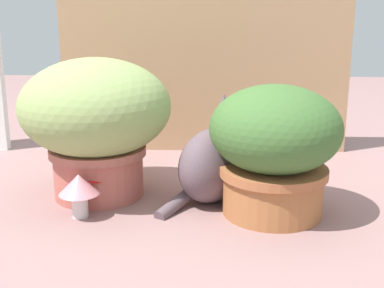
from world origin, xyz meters
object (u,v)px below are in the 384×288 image
at_px(cat, 215,160).
at_px(mushroom_ornament_red, 93,173).
at_px(grass_planter, 96,119).
at_px(leafy_planter, 275,146).
at_px(mushroom_ornament_pink, 79,187).

distance_m(cat, mushroom_ornament_red, 0.36).
distance_m(grass_planter, leafy_planter, 0.53).
xyz_separation_m(leafy_planter, cat, (-0.16, 0.11, -0.07)).
relative_size(grass_planter, cat, 1.34).
distance_m(leafy_planter, mushroom_ornament_pink, 0.55).
height_order(cat, mushroom_ornament_pink, cat).
height_order(leafy_planter, mushroom_ornament_pink, leafy_planter).
bearing_deg(leafy_planter, grass_planter, 166.56).
height_order(grass_planter, mushroom_ornament_pink, grass_planter).
bearing_deg(mushroom_ornament_pink, leafy_planter, 5.23).
xyz_separation_m(leafy_planter, mushroom_ornament_red, (-0.51, 0.04, -0.10)).
height_order(mushroom_ornament_pink, mushroom_ornament_red, mushroom_ornament_red).
bearing_deg(cat, grass_planter, 177.29).
xyz_separation_m(grass_planter, cat, (0.36, -0.02, -0.12)).
xyz_separation_m(grass_planter, mushroom_ornament_red, (0.00, -0.09, -0.14)).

